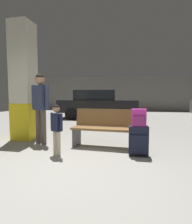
% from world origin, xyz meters
% --- Properties ---
extents(ground_plane, '(18.00, 18.00, 0.10)m').
position_xyz_m(ground_plane, '(0.00, 4.00, -0.05)').
color(ground_plane, gray).
extents(garage_back_wall, '(18.00, 0.12, 2.80)m').
position_xyz_m(garage_back_wall, '(0.00, 12.86, 1.40)').
color(garage_back_wall, slate).
rests_on(garage_back_wall, ground_plane).
extents(structural_pillar, '(0.57, 0.57, 3.19)m').
position_xyz_m(structural_pillar, '(-1.96, 1.98, 1.59)').
color(structural_pillar, yellow).
rests_on(structural_pillar, ground_plane).
extents(bench, '(1.62, 0.60, 0.89)m').
position_xyz_m(bench, '(0.40, 1.63, 0.44)').
color(bench, brown).
rests_on(bench, ground_plane).
extents(suitcase, '(0.39, 0.25, 0.60)m').
position_xyz_m(suitcase, '(1.13, 1.08, 0.32)').
color(suitcase, '#191E33').
rests_on(suitcase, ground_plane).
extents(backpack_bright, '(0.28, 0.20, 0.34)m').
position_xyz_m(backpack_bright, '(1.13, 1.08, 0.77)').
color(backpack_bright, '#D833A5').
rests_on(backpack_bright, suitcase).
extents(child, '(0.31, 0.26, 1.03)m').
position_xyz_m(child, '(-0.47, 0.75, 0.63)').
color(child, beige).
rests_on(child, ground_plane).
extents(adult, '(0.56, 0.32, 1.75)m').
position_xyz_m(adult, '(-1.25, 1.57, 1.08)').
color(adult, brown).
rests_on(adult, ground_plane).
extents(parked_car_far, '(4.25, 2.11, 1.51)m').
position_xyz_m(parked_car_far, '(-0.93, 7.12, 0.81)').
color(parked_car_far, black).
rests_on(parked_car_far, ground_plane).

